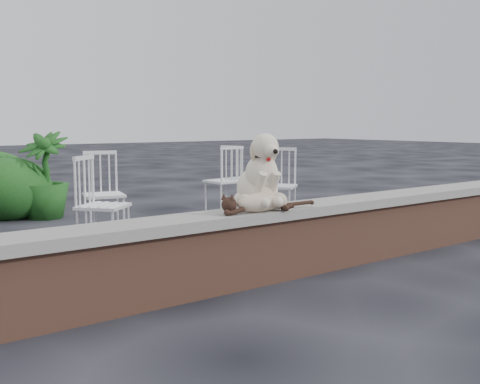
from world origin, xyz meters
TOP-DOWN VIEW (x-y plane):
  - ground at (0.00, 0.00)m, footprint 60.00×60.00m
  - brick_wall at (0.00, 0.00)m, footprint 6.00×0.30m
  - capstone at (0.00, 0.00)m, footprint 6.20×0.40m
  - dog at (-0.94, 0.04)m, footprint 0.49×0.59m
  - cat at (-1.02, -0.11)m, footprint 1.03×0.42m
  - chair_e at (1.14, 3.04)m, footprint 0.66×0.66m
  - chair_d at (0.99, 2.03)m, footprint 0.78×0.78m
  - chair_c at (0.81, 2.98)m, footprint 0.58×0.58m
  - chair_a at (-1.52, 1.71)m, footprint 0.79×0.79m
  - chair_b at (-1.16, 2.52)m, footprint 0.67×0.67m
  - potted_plant_b at (-1.32, 4.07)m, footprint 0.91×0.91m

SIDE VIEW (x-z plane):
  - ground at x=0.00m, z-range 0.00..0.00m
  - brick_wall at x=0.00m, z-range 0.00..0.50m
  - chair_e at x=1.14m, z-range 0.00..0.94m
  - chair_d at x=0.99m, z-range 0.00..0.94m
  - chair_c at x=0.81m, z-range 0.00..0.94m
  - chair_a at x=-1.52m, z-range 0.00..0.94m
  - chair_b at x=-1.16m, z-range 0.00..0.94m
  - capstone at x=0.00m, z-range 0.50..0.58m
  - potted_plant_b at x=-1.32m, z-range 0.00..1.15m
  - cat at x=-1.02m, z-range 0.58..0.75m
  - dog at x=-0.94m, z-range 0.58..1.19m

